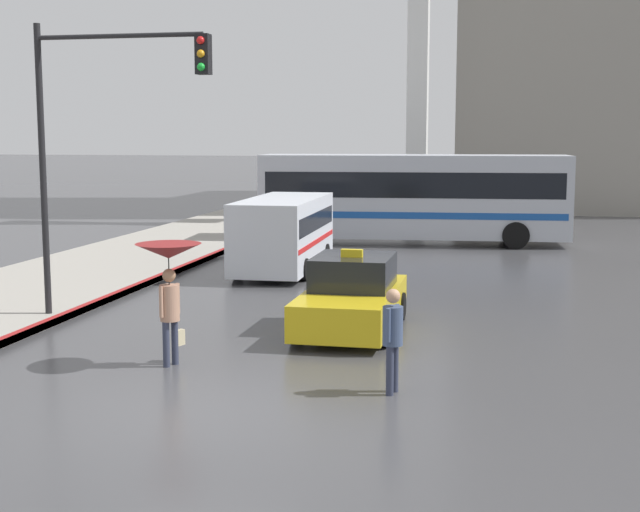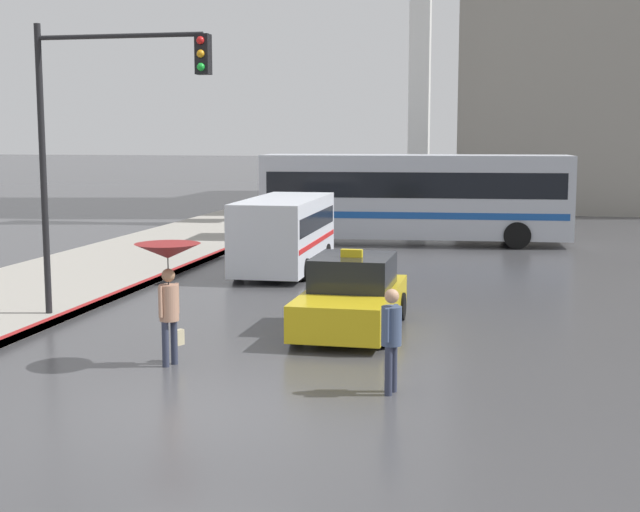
% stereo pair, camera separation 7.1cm
% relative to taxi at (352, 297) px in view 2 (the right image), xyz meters
% --- Properties ---
extents(ground_plane, '(300.00, 300.00, 0.00)m').
position_rel_taxi_xyz_m(ground_plane, '(-1.25, -5.95, -0.69)').
color(ground_plane, '#424244').
extents(taxi, '(1.91, 4.21, 1.70)m').
position_rel_taxi_xyz_m(taxi, '(0.00, 0.00, 0.00)').
color(taxi, gold).
rests_on(taxi, ground_plane).
extents(ambulance_van, '(2.20, 5.65, 2.17)m').
position_rel_taxi_xyz_m(ambulance_van, '(-3.36, 7.53, 0.52)').
color(ambulance_van, silver).
rests_on(ambulance_van, ground_plane).
extents(city_bus, '(11.40, 3.38, 3.27)m').
position_rel_taxi_xyz_m(city_bus, '(-0.32, 15.08, 1.13)').
color(city_bus, '#B2B7C1').
rests_on(city_bus, ground_plane).
extents(pedestrian_with_umbrella, '(1.14, 1.14, 2.16)m').
position_rel_taxi_xyz_m(pedestrian_with_umbrella, '(-2.63, -3.47, 1.07)').
color(pedestrian_with_umbrella, '#2D3347').
rests_on(pedestrian_with_umbrella, ground_plane).
extents(pedestrian_man, '(0.38, 0.47, 1.67)m').
position_rel_taxi_xyz_m(pedestrian_man, '(1.39, -4.37, 0.29)').
color(pedestrian_man, '#2D3347').
rests_on(pedestrian_man, ground_plane).
extents(traffic_light, '(3.85, 0.38, 6.33)m').
position_rel_taxi_xyz_m(traffic_light, '(-5.19, -0.45, 3.69)').
color(traffic_light, black).
rests_on(traffic_light, ground_plane).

